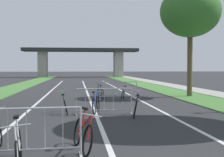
{
  "coord_description": "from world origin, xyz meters",
  "views": [
    {
      "loc": [
        -0.72,
        -3.08,
        1.86
      ],
      "look_at": [
        0.89,
        11.24,
        1.36
      ],
      "focal_mm": 49.27,
      "sensor_mm": 36.0,
      "label": 1
    }
  ],
  "objects_px": {
    "crowd_barrier_second": "(104,102)",
    "bicycle_red_5": "(83,134)",
    "crowd_barrier_third": "(118,91)",
    "bicycle_silver_3": "(123,94)",
    "bicycle_blue_7": "(96,104)",
    "bicycle_green_1": "(65,105)",
    "crowd_barrier_nearest": "(26,133)",
    "bicycle_purple_6": "(136,107)",
    "tree_right_maple_mid": "(190,12)",
    "bicycle_white_2": "(18,148)",
    "bicycle_teal_0": "(101,93)"
  },
  "relations": [
    {
      "from": "bicycle_teal_0",
      "to": "crowd_barrier_nearest",
      "type": "bearing_deg",
      "value": -109.53
    },
    {
      "from": "bicycle_white_2",
      "to": "bicycle_purple_6",
      "type": "relative_size",
      "value": 1.01
    },
    {
      "from": "tree_right_maple_mid",
      "to": "crowd_barrier_third",
      "type": "xyz_separation_m",
      "value": [
        -4.79,
        -1.19,
        -4.91
      ]
    },
    {
      "from": "bicycle_white_2",
      "to": "bicycle_blue_7",
      "type": "xyz_separation_m",
      "value": [
        1.85,
        6.74,
        0.0
      ]
    },
    {
      "from": "bicycle_green_1",
      "to": "bicycle_purple_6",
      "type": "relative_size",
      "value": 0.97
    },
    {
      "from": "bicycle_green_1",
      "to": "bicycle_blue_7",
      "type": "relative_size",
      "value": 0.96
    },
    {
      "from": "crowd_barrier_nearest",
      "to": "bicycle_red_5",
      "type": "distance_m",
      "value": 1.24
    },
    {
      "from": "bicycle_green_1",
      "to": "bicycle_blue_7",
      "type": "xyz_separation_m",
      "value": [
        1.26,
        -0.07,
        0.02
      ]
    },
    {
      "from": "bicycle_purple_6",
      "to": "bicycle_green_1",
      "type": "bearing_deg",
      "value": 168.67
    },
    {
      "from": "bicycle_purple_6",
      "to": "crowd_barrier_third",
      "type": "bearing_deg",
      "value": 100.03
    },
    {
      "from": "crowd_barrier_nearest",
      "to": "crowd_barrier_second",
      "type": "distance_m",
      "value": 6.1
    },
    {
      "from": "bicycle_green_1",
      "to": "crowd_barrier_second",
      "type": "bearing_deg",
      "value": -23.83
    },
    {
      "from": "bicycle_purple_6",
      "to": "crowd_barrier_second",
      "type": "bearing_deg",
      "value": 164.01
    },
    {
      "from": "bicycle_green_1",
      "to": "bicycle_blue_7",
      "type": "height_order",
      "value": "bicycle_green_1"
    },
    {
      "from": "crowd_barrier_nearest",
      "to": "bicycle_teal_0",
      "type": "xyz_separation_m",
      "value": [
        2.43,
        12.04,
        -0.15
      ]
    },
    {
      "from": "bicycle_silver_3",
      "to": "bicycle_purple_6",
      "type": "bearing_deg",
      "value": -88.71
    },
    {
      "from": "bicycle_white_2",
      "to": "bicycle_red_5",
      "type": "bearing_deg",
      "value": -149.93
    },
    {
      "from": "bicycle_silver_3",
      "to": "crowd_barrier_third",
      "type": "bearing_deg",
      "value": 112.16
    },
    {
      "from": "bicycle_green_1",
      "to": "bicycle_silver_3",
      "type": "height_order",
      "value": "bicycle_green_1"
    },
    {
      "from": "crowd_barrier_nearest",
      "to": "bicycle_silver_3",
      "type": "xyz_separation_m",
      "value": [
        3.61,
        10.86,
        -0.17
      ]
    },
    {
      "from": "crowd_barrier_third",
      "to": "bicycle_teal_0",
      "type": "height_order",
      "value": "crowd_barrier_third"
    },
    {
      "from": "crowd_barrier_second",
      "to": "bicycle_red_5",
      "type": "bearing_deg",
      "value": -100.06
    },
    {
      "from": "bicycle_silver_3",
      "to": "bicycle_purple_6",
      "type": "relative_size",
      "value": 1.02
    },
    {
      "from": "bicycle_silver_3",
      "to": "bicycle_blue_7",
      "type": "bearing_deg",
      "value": -106.48
    },
    {
      "from": "crowd_barrier_third",
      "to": "bicycle_white_2",
      "type": "xyz_separation_m",
      "value": [
        -3.49,
        -11.99,
        -0.15
      ]
    },
    {
      "from": "crowd_barrier_third",
      "to": "bicycle_red_5",
      "type": "height_order",
      "value": "crowd_barrier_third"
    },
    {
      "from": "bicycle_green_1",
      "to": "bicycle_purple_6",
      "type": "bearing_deg",
      "value": -27.5
    },
    {
      "from": "crowd_barrier_second",
      "to": "bicycle_blue_7",
      "type": "distance_m",
      "value": 0.59
    },
    {
      "from": "tree_right_maple_mid",
      "to": "bicycle_green_1",
      "type": "relative_size",
      "value": 4.42
    },
    {
      "from": "bicycle_red_5",
      "to": "bicycle_blue_7",
      "type": "height_order",
      "value": "bicycle_red_5"
    },
    {
      "from": "bicycle_white_2",
      "to": "bicycle_red_5",
      "type": "height_order",
      "value": "bicycle_red_5"
    },
    {
      "from": "bicycle_silver_3",
      "to": "bicycle_blue_7",
      "type": "height_order",
      "value": "bicycle_blue_7"
    },
    {
      "from": "tree_right_maple_mid",
      "to": "bicycle_purple_6",
      "type": "distance_m",
      "value": 10.34
    },
    {
      "from": "crowd_barrier_nearest",
      "to": "bicycle_silver_3",
      "type": "bearing_deg",
      "value": 71.59
    },
    {
      "from": "crowd_barrier_nearest",
      "to": "tree_right_maple_mid",
      "type": "bearing_deg",
      "value": 56.98
    },
    {
      "from": "bicycle_blue_7",
      "to": "bicycle_green_1",
      "type": "bearing_deg",
      "value": -170.62
    },
    {
      "from": "crowd_barrier_nearest",
      "to": "bicycle_teal_0",
      "type": "bearing_deg",
      "value": 78.61
    },
    {
      "from": "crowd_barrier_second",
      "to": "bicycle_red_5",
      "type": "relative_size",
      "value": 1.38
    },
    {
      "from": "bicycle_blue_7",
      "to": "bicycle_red_5",
      "type": "bearing_deg",
      "value": -83.92
    },
    {
      "from": "crowd_barrier_nearest",
      "to": "bicycle_red_5",
      "type": "bearing_deg",
      "value": 20.46
    },
    {
      "from": "bicycle_green_1",
      "to": "bicycle_silver_3",
      "type": "xyz_separation_m",
      "value": [
        3.08,
        4.58,
        -0.0
      ]
    },
    {
      "from": "crowd_barrier_third",
      "to": "bicycle_green_1",
      "type": "xyz_separation_m",
      "value": [
        -2.89,
        -5.19,
        -0.17
      ]
    },
    {
      "from": "bicycle_white_2",
      "to": "crowd_barrier_second",
      "type": "bearing_deg",
      "value": -117.3
    },
    {
      "from": "bicycle_teal_0",
      "to": "bicycle_silver_3",
      "type": "bearing_deg",
      "value": -53.0
    },
    {
      "from": "crowd_barrier_nearest",
      "to": "bicycle_white_2",
      "type": "bearing_deg",
      "value": -96.56
    },
    {
      "from": "bicycle_teal_0",
      "to": "bicycle_green_1",
      "type": "bearing_deg",
      "value": -116.32
    },
    {
      "from": "bicycle_red_5",
      "to": "tree_right_maple_mid",
      "type": "bearing_deg",
      "value": -131.52
    },
    {
      "from": "bicycle_teal_0",
      "to": "bicycle_blue_7",
      "type": "distance_m",
      "value": 5.86
    },
    {
      "from": "crowd_barrier_second",
      "to": "crowd_barrier_third",
      "type": "relative_size",
      "value": 1.0
    },
    {
      "from": "bicycle_teal_0",
      "to": "bicycle_blue_7",
      "type": "height_order",
      "value": "bicycle_teal_0"
    }
  ]
}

